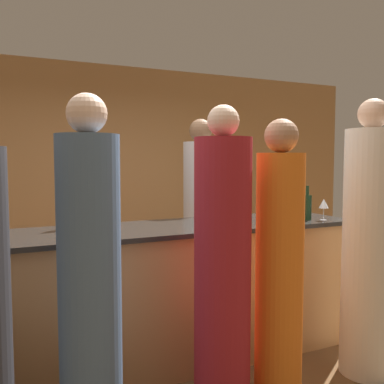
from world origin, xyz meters
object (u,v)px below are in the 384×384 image
object	(u,v)px
bartender	(200,225)
guest_2	(369,248)
wine_bottle_1	(237,211)
wine_bottle_2	(66,215)
guest_3	(279,271)
guest_4	(90,288)
wine_bottle_0	(307,207)
guest_0	(222,274)

from	to	relation	value
bartender	guest_2	world-z (taller)	guest_2
wine_bottle_1	wine_bottle_2	bearing A→B (deg)	164.08
guest_3	guest_4	distance (m)	1.20
bartender	wine_bottle_1	bearing A→B (deg)	81.33
wine_bottle_0	wine_bottle_2	bearing A→B (deg)	169.43
bartender	wine_bottle_2	bearing A→B (deg)	22.40
guest_2	wine_bottle_0	world-z (taller)	guest_2
guest_0	wine_bottle_1	size ratio (longest dim) A/B	6.57
guest_0	guest_2	world-z (taller)	guest_2
bartender	guest_3	bearing A→B (deg)	82.17
guest_3	guest_4	size ratio (longest dim) A/B	0.96
guest_2	wine_bottle_0	size ratio (longest dim) A/B	6.93
guest_0	wine_bottle_0	world-z (taller)	guest_0
bartender	wine_bottle_2	xyz separation A→B (m)	(-1.38, -0.57, 0.24)
guest_0	wine_bottle_2	xyz separation A→B (m)	(-0.76, 0.99, 0.29)
guest_2	guest_4	size ratio (longest dim) A/B	1.05
bartender	guest_0	distance (m)	1.68
wine_bottle_0	guest_0	bearing A→B (deg)	-151.86
guest_2	guest_4	xyz separation A→B (m)	(-2.03, 0.00, -0.04)
guest_0	guest_2	size ratio (longest dim) A/B	0.95
guest_2	wine_bottle_1	size ratio (longest dim) A/B	6.95
bartender	wine_bottle_2	size ratio (longest dim) A/B	7.46
guest_0	wine_bottle_1	distance (m)	0.85
guest_2	wine_bottle_1	distance (m)	1.01
guest_3	wine_bottle_2	world-z (taller)	guest_3
guest_3	guest_4	bearing A→B (deg)	178.35
guest_3	wine_bottle_0	xyz separation A→B (m)	(0.77, 0.66, 0.32)
guest_4	wine_bottle_0	size ratio (longest dim) A/B	6.61
guest_0	guest_3	world-z (taller)	guest_0
bartender	wine_bottle_0	bearing A→B (deg)	120.73
guest_3	wine_bottle_0	world-z (taller)	guest_3
guest_3	wine_bottle_1	bearing A→B (deg)	83.34
guest_2	wine_bottle_2	distance (m)	2.23
bartender	wine_bottle_0	size ratio (longest dim) A/B	6.81
guest_4	wine_bottle_0	xyz separation A→B (m)	(1.98, 0.62, 0.28)
wine_bottle_1	wine_bottle_2	world-z (taller)	wine_bottle_1
guest_2	guest_4	world-z (taller)	guest_2
guest_3	guest_0	bearing A→B (deg)	175.89
bartender	guest_4	size ratio (longest dim) A/B	1.03
bartender	guest_2	size ratio (longest dim) A/B	0.98
guest_2	wine_bottle_2	xyz separation A→B (m)	(-1.99, 0.99, 0.24)
guest_0	wine_bottle_0	bearing A→B (deg)	28.14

